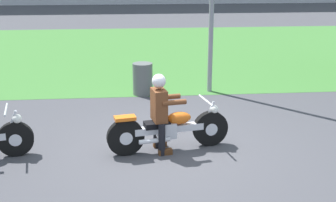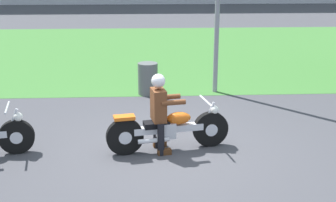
# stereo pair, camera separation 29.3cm
# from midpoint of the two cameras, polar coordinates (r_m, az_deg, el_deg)

# --- Properties ---
(ground) EXTENTS (120.00, 120.00, 0.00)m
(ground) POSITION_cam_midpoint_polar(r_m,az_deg,el_deg) (7.95, -1.24, -6.41)
(ground) COLOR #424247
(grass_verge) EXTENTS (60.00, 12.00, 0.01)m
(grass_verge) POSITION_cam_midpoint_polar(r_m,az_deg,el_deg) (16.94, -3.49, 6.43)
(grass_verge) COLOR #3D7533
(grass_verge) RESTS_ON ground
(motorcycle_lead) EXTENTS (2.19, 0.74, 0.88)m
(motorcycle_lead) POSITION_cam_midpoint_polar(r_m,az_deg,el_deg) (7.84, -0.88, -3.62)
(motorcycle_lead) COLOR black
(motorcycle_lead) RESTS_ON ground
(rider_lead) EXTENTS (0.61, 0.53, 1.40)m
(rider_lead) POSITION_cam_midpoint_polar(r_m,az_deg,el_deg) (7.66, -2.12, -0.77)
(rider_lead) COLOR black
(rider_lead) RESTS_ON ground
(trash_can) EXTENTS (0.50, 0.50, 0.80)m
(trash_can) POSITION_cam_midpoint_polar(r_m,az_deg,el_deg) (11.21, -4.01, 2.84)
(trash_can) COLOR #595E5B
(trash_can) RESTS_ON ground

